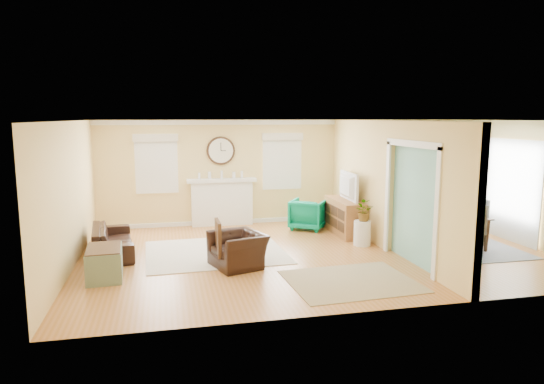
# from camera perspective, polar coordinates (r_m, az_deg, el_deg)

# --- Properties ---
(floor) EXTENTS (9.00, 9.00, 0.00)m
(floor) POSITION_cam_1_polar(r_m,az_deg,el_deg) (9.75, 5.01, -7.09)
(floor) COLOR #A86627
(floor) RESTS_ON ground
(wall_back) EXTENTS (9.00, 0.02, 2.60)m
(wall_back) POSITION_cam_1_polar(r_m,az_deg,el_deg) (12.35, 0.91, 2.45)
(wall_back) COLOR #E3C677
(wall_back) RESTS_ON ground
(wall_front) EXTENTS (9.00, 0.02, 2.60)m
(wall_front) POSITION_cam_1_polar(r_m,az_deg,el_deg) (6.73, 12.87, -3.13)
(wall_front) COLOR #E3C677
(wall_front) RESTS_ON ground
(wall_left) EXTENTS (0.02, 6.00, 2.60)m
(wall_left) POSITION_cam_1_polar(r_m,az_deg,el_deg) (9.19, -22.70, -0.43)
(wall_left) COLOR #E3C677
(wall_left) RESTS_ON ground
(wall_right) EXTENTS (0.02, 6.00, 2.60)m
(wall_right) POSITION_cam_1_polar(r_m,az_deg,el_deg) (11.65, 26.73, 1.13)
(wall_right) COLOR #E3C677
(wall_right) RESTS_ON ground
(ceiling) EXTENTS (9.00, 6.00, 0.02)m
(ceiling) POSITION_cam_1_polar(r_m,az_deg,el_deg) (9.38, 5.23, 8.37)
(ceiling) COLOR white
(ceiling) RESTS_ON wall_back
(partition) EXTENTS (0.17, 6.00, 2.60)m
(partition) POSITION_cam_1_polar(r_m,az_deg,el_deg) (10.28, 12.70, 1.28)
(partition) COLOR #E3C677
(partition) RESTS_ON ground
(fireplace) EXTENTS (1.70, 0.30, 1.17)m
(fireplace) POSITION_cam_1_polar(r_m,az_deg,el_deg) (12.07, -5.91, -1.11)
(fireplace) COLOR white
(fireplace) RESTS_ON ground
(wall_clock) EXTENTS (0.70, 0.07, 0.70)m
(wall_clock) POSITION_cam_1_polar(r_m,az_deg,el_deg) (12.01, -6.05, 4.86)
(wall_clock) COLOR #422D1B
(wall_clock) RESTS_ON wall_back
(window_left) EXTENTS (1.05, 0.13, 1.42)m
(window_left) POSITION_cam_1_polar(r_m,az_deg,el_deg) (11.94, -13.45, 3.72)
(window_left) COLOR white
(window_left) RESTS_ON wall_back
(window_right) EXTENTS (1.05, 0.13, 1.42)m
(window_right) POSITION_cam_1_polar(r_m,az_deg,el_deg) (12.28, 1.20, 4.10)
(window_right) COLOR white
(window_right) RESTS_ON wall_back
(french_doors) EXTENTS (0.06, 1.70, 2.20)m
(french_doors) POSITION_cam_1_polar(r_m,az_deg,el_deg) (11.65, 26.49, 0.15)
(french_doors) COLOR white
(french_doors) RESTS_ON ground
(pendant) EXTENTS (0.30, 0.30, 0.55)m
(pendant) POSITION_cam_1_polar(r_m,az_deg,el_deg) (10.69, 20.78, 5.75)
(pendant) COLOR gold
(pendant) RESTS_ON ceiling
(rug_cream) EXTENTS (2.78, 2.43, 0.01)m
(rug_cream) POSITION_cam_1_polar(r_m,az_deg,el_deg) (9.78, -6.68, -7.03)
(rug_cream) COLOR beige
(rug_cream) RESTS_ON floor
(rug_jute) EXTENTS (2.12, 1.77, 0.01)m
(rug_jute) POSITION_cam_1_polar(r_m,az_deg,el_deg) (8.17, 9.28, -10.32)
(rug_jute) COLOR tan
(rug_jute) RESTS_ON floor
(rug_grey) EXTENTS (2.46, 3.08, 0.01)m
(rug_grey) POSITION_cam_1_polar(r_m,az_deg,el_deg) (11.04, 19.24, -5.64)
(rug_grey) COLOR slate
(rug_grey) RESTS_ON floor
(sofa) EXTENTS (0.95, 1.96, 0.55)m
(sofa) POSITION_cam_1_polar(r_m,az_deg,el_deg) (10.05, -18.24, -5.41)
(sofa) COLOR black
(sofa) RESTS_ON floor
(eames_chair) EXTENTS (1.08, 1.16, 0.62)m
(eames_chair) POSITION_cam_1_polar(r_m,az_deg,el_deg) (8.78, -4.04, -6.79)
(eames_chair) COLOR black
(eames_chair) RESTS_ON floor
(green_chair) EXTENTS (1.08, 1.08, 0.72)m
(green_chair) POSITION_cam_1_polar(r_m,az_deg,el_deg) (11.65, 4.25, -2.63)
(green_chair) COLOR #007B5B
(green_chair) RESTS_ON floor
(trunk) EXTENTS (0.61, 0.95, 0.53)m
(trunk) POSITION_cam_1_polar(r_m,az_deg,el_deg) (8.62, -19.10, -7.88)
(trunk) COLOR gray
(trunk) RESTS_ON floor
(credenza) EXTENTS (0.50, 1.47, 0.80)m
(credenza) POSITION_cam_1_polar(r_m,az_deg,el_deg) (11.26, 8.50, -2.90)
(credenza) COLOR #986534
(credenza) RESTS_ON floor
(tv) EXTENTS (0.18, 1.10, 0.63)m
(tv) POSITION_cam_1_polar(r_m,az_deg,el_deg) (11.13, 8.50, 0.71)
(tv) COLOR black
(tv) RESTS_ON credenza
(garden_stool) EXTENTS (0.35, 0.35, 0.52)m
(garden_stool) POSITION_cam_1_polar(r_m,az_deg,el_deg) (10.35, 10.56, -4.78)
(garden_stool) COLOR white
(garden_stool) RESTS_ON floor
(potted_plant) EXTENTS (0.44, 0.48, 0.43)m
(potted_plant) POSITION_cam_1_polar(r_m,az_deg,el_deg) (10.25, 10.64, -2.20)
(potted_plant) COLOR #337F33
(potted_plant) RESTS_ON garden_stool
(dining_table) EXTENTS (1.25, 2.02, 0.68)m
(dining_table) POSITION_cam_1_polar(r_m,az_deg,el_deg) (10.96, 19.32, -3.96)
(dining_table) COLOR #422D1B
(dining_table) RESTS_ON floor
(dining_chair_n) EXTENTS (0.46, 0.46, 0.90)m
(dining_chair_n) POSITION_cam_1_polar(r_m,az_deg,el_deg) (11.91, 16.63, -1.89)
(dining_chair_n) COLOR slate
(dining_chair_n) RESTS_ON floor
(dining_chair_s) EXTENTS (0.48, 0.48, 1.02)m
(dining_chair_s) POSITION_cam_1_polar(r_m,az_deg,el_deg) (10.05, 22.19, -3.71)
(dining_chair_s) COLOR slate
(dining_chair_s) RESTS_ON floor
(dining_chair_w) EXTENTS (0.45, 0.45, 0.90)m
(dining_chair_w) POSITION_cam_1_polar(r_m,az_deg,el_deg) (10.59, 16.45, -3.22)
(dining_chair_w) COLOR white
(dining_chair_w) RESTS_ON floor
(dining_chair_e) EXTENTS (0.46, 0.46, 0.94)m
(dining_chair_e) POSITION_cam_1_polar(r_m,az_deg,el_deg) (11.23, 22.70, -2.75)
(dining_chair_e) COLOR slate
(dining_chair_e) RESTS_ON floor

